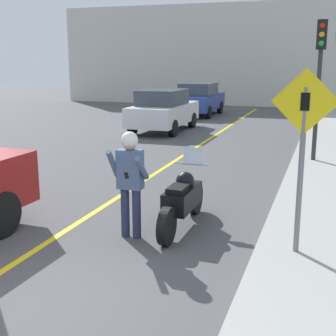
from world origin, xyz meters
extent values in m
cube|color=yellow|center=(-0.60, 6.00, 0.00)|extent=(0.12, 36.00, 0.01)
cube|color=beige|center=(0.00, 26.00, 3.13)|extent=(28.00, 1.20, 6.27)
cylinder|color=black|center=(1.23, 2.47, 0.31)|extent=(0.14, 0.61, 0.61)
cylinder|color=black|center=(1.23, 4.10, 0.31)|extent=(0.14, 0.61, 0.61)
cube|color=black|center=(1.23, 3.29, 0.54)|extent=(0.40, 1.12, 0.36)
sphere|color=black|center=(1.23, 3.44, 0.80)|extent=(0.32, 0.32, 0.32)
cube|color=black|center=(1.23, 3.03, 0.76)|extent=(0.28, 0.48, 0.10)
cylinder|color=silver|center=(1.23, 3.85, 1.02)|extent=(0.62, 0.03, 0.03)
cube|color=silver|center=(1.23, 3.92, 1.14)|extent=(0.36, 0.12, 0.31)
cylinder|color=#282D4C|center=(0.47, 2.59, 0.41)|extent=(0.14, 0.14, 0.83)
cylinder|color=#282D4C|center=(0.67, 2.59, 0.41)|extent=(0.14, 0.14, 0.83)
cube|color=slate|center=(0.57, 2.59, 1.14)|extent=(0.40, 0.22, 0.63)
cylinder|color=slate|center=(0.32, 2.49, 1.24)|extent=(0.09, 0.38, 0.49)
cylinder|color=slate|center=(0.82, 2.47, 1.20)|extent=(0.09, 0.44, 0.44)
sphere|color=tan|center=(0.57, 2.59, 1.56)|extent=(0.23, 0.23, 0.23)
sphere|color=white|center=(0.57, 2.59, 1.61)|extent=(0.27, 0.27, 0.27)
cube|color=black|center=(0.63, 2.31, 1.11)|extent=(0.06, 0.05, 0.11)
cylinder|color=black|center=(-1.44, 1.93, 0.38)|extent=(0.24, 0.77, 0.76)
cylinder|color=slate|center=(3.18, 2.55, 1.31)|extent=(0.08, 0.08, 2.34)
cube|color=yellow|center=(3.18, 2.53, 2.29)|extent=(0.91, 0.02, 0.91)
cube|color=black|center=(3.18, 2.51, 2.29)|extent=(0.12, 0.01, 0.24)
cylinder|color=#2D2D30|center=(3.17, 9.27, 2.00)|extent=(0.12, 0.12, 3.72)
cube|color=black|center=(3.17, 9.25, 3.48)|extent=(0.26, 0.22, 0.76)
sphere|color=red|center=(3.17, 9.13, 3.70)|extent=(0.14, 0.14, 0.14)
sphere|color=gold|center=(3.17, 9.13, 3.48)|extent=(0.14, 0.14, 0.14)
sphere|color=green|center=(3.17, 9.13, 3.26)|extent=(0.14, 0.14, 0.14)
cylinder|color=black|center=(-3.70, 15.20, 0.32)|extent=(0.22, 0.64, 0.64)
cylinder|color=black|center=(-2.04, 15.20, 0.32)|extent=(0.22, 0.64, 0.64)
cylinder|color=black|center=(-3.70, 12.60, 0.32)|extent=(0.22, 0.64, 0.64)
cylinder|color=black|center=(-2.04, 12.60, 0.32)|extent=(0.22, 0.64, 0.64)
cube|color=white|center=(-2.87, 13.90, 0.70)|extent=(1.80, 4.20, 0.76)
cube|color=#38424C|center=(-2.87, 13.73, 1.38)|extent=(1.58, 2.18, 0.60)
cylinder|color=black|center=(-3.80, 21.04, 0.32)|extent=(0.22, 0.64, 0.64)
cylinder|color=black|center=(-2.14, 21.04, 0.32)|extent=(0.22, 0.64, 0.64)
cylinder|color=black|center=(-3.80, 18.44, 0.32)|extent=(0.22, 0.64, 0.64)
cylinder|color=black|center=(-2.14, 18.44, 0.32)|extent=(0.22, 0.64, 0.64)
cube|color=navy|center=(-2.97, 19.74, 0.70)|extent=(1.80, 4.20, 0.76)
cube|color=#38424C|center=(-2.97, 19.57, 1.38)|extent=(1.58, 2.18, 0.60)
camera|label=1|loc=(3.49, -4.04, 2.83)|focal=50.00mm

